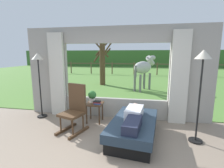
# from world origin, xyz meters

# --- Properties ---
(ground_plane) EXTENTS (12.00, 12.00, 0.00)m
(ground_plane) POSITION_xyz_m (0.00, 0.00, 0.00)
(ground_plane) COLOR gray
(back_wall_with_window) EXTENTS (5.20, 0.12, 2.55)m
(back_wall_with_window) POSITION_xyz_m (0.00, 2.26, 1.25)
(back_wall_with_window) COLOR #9E998E
(back_wall_with_window) RESTS_ON ground_plane
(curtain_panel_left) EXTENTS (0.44, 0.10, 2.40)m
(curtain_panel_left) POSITION_xyz_m (-1.69, 2.12, 1.20)
(curtain_panel_left) COLOR beige
(curtain_panel_left) RESTS_ON ground_plane
(curtain_panel_right) EXTENTS (0.44, 0.10, 2.40)m
(curtain_panel_right) POSITION_xyz_m (1.69, 2.12, 1.20)
(curtain_panel_right) COLOR beige
(curtain_panel_right) RESTS_ON ground_plane
(outdoor_pasture_lawn) EXTENTS (36.00, 21.68, 0.02)m
(outdoor_pasture_lawn) POSITION_xyz_m (0.00, 13.16, 0.01)
(outdoor_pasture_lawn) COLOR #568438
(outdoor_pasture_lawn) RESTS_ON ground_plane
(distant_hill_ridge) EXTENTS (36.00, 2.00, 2.40)m
(distant_hill_ridge) POSITION_xyz_m (0.00, 23.00, 1.20)
(distant_hill_ridge) COLOR #39652D
(distant_hill_ridge) RESTS_ON ground_plane
(recliner_sofa) EXTENTS (1.10, 1.80, 0.42)m
(recliner_sofa) POSITION_xyz_m (0.61, 1.08, 0.22)
(recliner_sofa) COLOR black
(recliner_sofa) RESTS_ON ground_plane
(reclining_person) EXTENTS (0.41, 1.44, 0.22)m
(reclining_person) POSITION_xyz_m (0.61, 1.03, 0.52)
(reclining_person) COLOR silver
(reclining_person) RESTS_ON recliner_sofa
(rocking_chair) EXTENTS (0.65, 0.79, 1.12)m
(rocking_chair) POSITION_xyz_m (-0.79, 1.20, 0.55)
(rocking_chair) COLOR #4C331E
(rocking_chair) RESTS_ON ground_plane
(side_table) EXTENTS (0.44, 0.44, 0.52)m
(side_table) POSITION_xyz_m (-0.47, 1.78, 0.43)
(side_table) COLOR #4C331E
(side_table) RESTS_ON ground_plane
(potted_plant) EXTENTS (0.22, 0.22, 0.32)m
(potted_plant) POSITION_xyz_m (-0.55, 1.84, 0.70)
(potted_plant) COLOR silver
(potted_plant) RESTS_ON side_table
(book_stack) EXTENTS (0.20, 0.15, 0.08)m
(book_stack) POSITION_xyz_m (-0.38, 1.72, 0.56)
(book_stack) COLOR #23478C
(book_stack) RESTS_ON side_table
(floor_lamp_left) EXTENTS (0.32, 0.32, 1.84)m
(floor_lamp_left) POSITION_xyz_m (-2.09, 1.85, 1.49)
(floor_lamp_left) COLOR black
(floor_lamp_left) RESTS_ON ground_plane
(floor_lamp_right) EXTENTS (0.32, 0.32, 1.89)m
(floor_lamp_right) POSITION_xyz_m (1.90, 1.17, 1.53)
(floor_lamp_right) COLOR black
(floor_lamp_right) RESTS_ON ground_plane
(horse) EXTENTS (1.28, 1.70, 1.73)m
(horse) POSITION_xyz_m (0.81, 6.00, 1.16)
(horse) COLOR #B2B2AD
(horse) RESTS_ON outdoor_pasture_lawn
(pasture_tree) EXTENTS (1.42, 1.38, 2.88)m
(pasture_tree) POSITION_xyz_m (-1.56, 7.16, 1.35)
(pasture_tree) COLOR #4C3823
(pasture_tree) RESTS_ON outdoor_pasture_lawn
(pasture_fence_line) EXTENTS (16.10, 0.10, 1.10)m
(pasture_fence_line) POSITION_xyz_m (0.00, 12.57, 0.74)
(pasture_fence_line) COLOR brown
(pasture_fence_line) RESTS_ON outdoor_pasture_lawn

